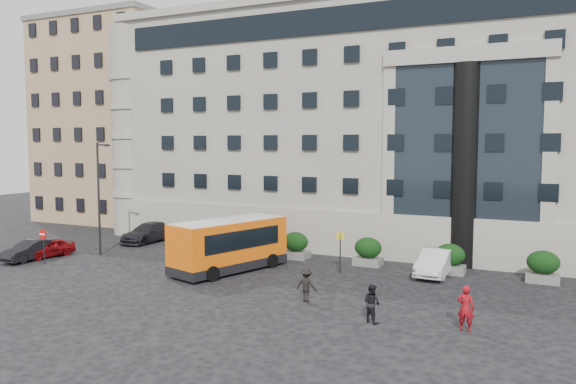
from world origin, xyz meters
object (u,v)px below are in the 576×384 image
object	(u,v)px
street_lamp	(99,194)
no_entry_sign	(43,239)
hedge_c	(368,251)
red_truck	(164,208)
parked_car_d	(144,222)
bus_stop_sign	(340,245)
parked_car_c	(149,232)
parked_car_b	(31,250)
white_taxi	(436,262)
pedestrian_c	(306,285)
hedge_a	(231,240)
parked_car_a	(48,248)
hedge_b	(296,245)
minibus	(229,243)
hedge_e	(543,266)
hedge_d	(450,258)
pedestrian_a	(466,308)
pedestrian_b	(372,303)

from	to	relation	value
street_lamp	no_entry_sign	world-z (taller)	street_lamp
hedge_c	red_truck	world-z (taller)	red_truck
red_truck	parked_car_d	xyz separation A→B (m)	(0.53, -3.57, -0.92)
red_truck	no_entry_sign	bearing A→B (deg)	-79.71
hedge_c	street_lamp	world-z (taller)	street_lamp
bus_stop_sign	parked_car_c	size ratio (longest dim) A/B	0.48
hedge_c	parked_car_d	size ratio (longest dim) A/B	0.37
street_lamp	parked_car_b	bearing A→B (deg)	-130.80
white_taxi	pedestrian_c	bearing A→B (deg)	-117.52
red_truck	hedge_a	bearing A→B (deg)	-38.74
parked_car_b	parked_car_c	world-z (taller)	parked_car_c
bus_stop_sign	parked_car_a	size ratio (longest dim) A/B	0.69
parked_car_a	no_entry_sign	bearing A→B (deg)	-39.36
hedge_b	parked_car_d	size ratio (longest dim) A/B	0.37
parked_car_d	hedge_c	bearing A→B (deg)	-15.05
no_entry_sign	minibus	size ratio (longest dim) A/B	0.28
hedge_b	parked_car_c	distance (m)	13.47
hedge_e	street_lamp	size ratio (longest dim) A/B	0.23
parked_car_c	parked_car_a	bearing A→B (deg)	-103.67
hedge_c	white_taxi	size ratio (longest dim) A/B	0.39
hedge_a	parked_car_d	xyz separation A→B (m)	(-13.00, 5.97, -0.23)
hedge_a	parked_car_b	distance (m)	13.69
minibus	pedestrian_c	xyz separation A→B (m)	(7.07, -4.16, -0.92)
hedge_a	hedge_b	xyz separation A→B (m)	(5.20, 0.00, 0.00)
hedge_a	bus_stop_sign	bearing A→B (deg)	-16.42
hedge_d	no_entry_sign	bearing A→B (deg)	-160.24
parked_car_c	no_entry_sign	bearing A→B (deg)	-91.12
parked_car_b	pedestrian_c	distance (m)	21.07
hedge_d	hedge_e	bearing A→B (deg)	0.00
parked_car_a	minibus	bearing A→B (deg)	15.98
white_taxi	pedestrian_c	world-z (taller)	pedestrian_c
parked_car_c	pedestrian_a	distance (m)	28.62
parked_car_d	hedge_a	bearing A→B (deg)	-25.40
minibus	parked_car_a	xyz separation A→B (m)	(-13.70, -1.77, -1.15)
parked_car_d	parked_car_a	bearing A→B (deg)	-80.49
hedge_c	bus_stop_sign	world-z (taller)	bus_stop_sign
hedge_d	no_entry_sign	xyz separation A→B (m)	(-24.60, -8.84, 0.72)
red_truck	pedestrian_a	world-z (taller)	red_truck
hedge_b	pedestrian_a	size ratio (longest dim) A/B	0.93
bus_stop_sign	minibus	size ratio (longest dim) A/B	0.31
pedestrian_a	parked_car_a	bearing A→B (deg)	-2.29
hedge_e	pedestrian_b	xyz separation A→B (m)	(-6.74, -11.16, -0.06)
street_lamp	pedestrian_c	world-z (taller)	street_lamp
hedge_a	parked_car_d	world-z (taller)	hedge_a
hedge_c	pedestrian_a	xyz separation A→B (m)	(7.60, -10.56, 0.06)
hedge_a	parked_car_c	size ratio (longest dim) A/B	0.35
bus_stop_sign	red_truck	world-z (taller)	red_truck
parked_car_b	white_taxi	size ratio (longest dim) A/B	0.87
hedge_e	parked_car_a	bearing A→B (deg)	-167.44
parked_car_d	hedge_e	bearing A→B (deg)	-10.76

